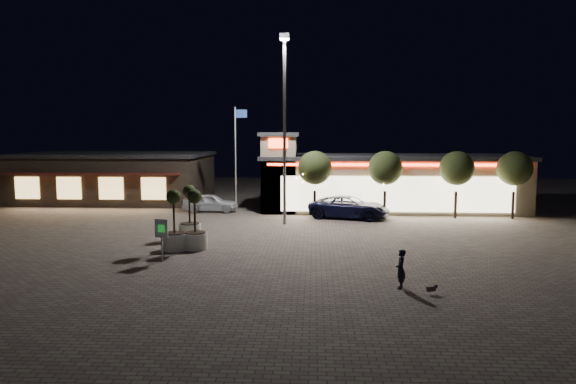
{
  "coord_description": "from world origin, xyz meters",
  "views": [
    {
      "loc": [
        3.92,
        -25.63,
        5.94
      ],
      "look_at": [
        2.33,
        6.0,
        2.38
      ],
      "focal_mm": 32.0,
      "sensor_mm": 36.0,
      "label": 1
    }
  ],
  "objects_px": {
    "white_sedan": "(210,203)",
    "valet_sign": "(161,232)",
    "pedestrian": "(401,269)",
    "planter_mid": "(174,231)",
    "planter_left": "(190,222)",
    "pickup_truck": "(349,207)"
  },
  "relations": [
    {
      "from": "pickup_truck",
      "to": "valet_sign",
      "type": "bearing_deg",
      "value": 158.26
    },
    {
      "from": "white_sedan",
      "to": "planter_left",
      "type": "height_order",
      "value": "planter_left"
    },
    {
      "from": "white_sedan",
      "to": "planter_left",
      "type": "distance_m",
      "value": 10.24
    },
    {
      "from": "pedestrian",
      "to": "planter_mid",
      "type": "bearing_deg",
      "value": -107.43
    },
    {
      "from": "white_sedan",
      "to": "pedestrian",
      "type": "relative_size",
      "value": 2.72
    },
    {
      "from": "white_sedan",
      "to": "pickup_truck",
      "type": "bearing_deg",
      "value": -105.09
    },
    {
      "from": "white_sedan",
      "to": "planter_mid",
      "type": "xyz_separation_m",
      "value": [
        0.79,
        -13.15,
        0.26
      ]
    },
    {
      "from": "white_sedan",
      "to": "valet_sign",
      "type": "height_order",
      "value": "valet_sign"
    },
    {
      "from": "planter_left",
      "to": "valet_sign",
      "type": "height_order",
      "value": "planter_left"
    },
    {
      "from": "pickup_truck",
      "to": "valet_sign",
      "type": "xyz_separation_m",
      "value": [
        -9.63,
        -13.11,
        0.62
      ]
    },
    {
      "from": "pedestrian",
      "to": "planter_left",
      "type": "distance_m",
      "value": 13.89
    },
    {
      "from": "planter_left",
      "to": "valet_sign",
      "type": "xyz_separation_m",
      "value": [
        -0.01,
        -5.41,
        0.45
      ]
    },
    {
      "from": "pedestrian",
      "to": "planter_left",
      "type": "relative_size",
      "value": 0.5
    },
    {
      "from": "pickup_truck",
      "to": "white_sedan",
      "type": "xyz_separation_m",
      "value": [
        -10.5,
        2.49,
        -0.08
      ]
    },
    {
      "from": "white_sedan",
      "to": "valet_sign",
      "type": "xyz_separation_m",
      "value": [
        0.87,
        -15.6,
        0.7
      ]
    },
    {
      "from": "pedestrian",
      "to": "valet_sign",
      "type": "bearing_deg",
      "value": -96.69
    },
    {
      "from": "white_sedan",
      "to": "valet_sign",
      "type": "relative_size",
      "value": 2.08
    },
    {
      "from": "pickup_truck",
      "to": "planter_mid",
      "type": "relative_size",
      "value": 1.81
    },
    {
      "from": "planter_left",
      "to": "pickup_truck",
      "type": "bearing_deg",
      "value": 38.68
    },
    {
      "from": "white_sedan",
      "to": "planter_mid",
      "type": "relative_size",
      "value": 1.33
    },
    {
      "from": "pickup_truck",
      "to": "planter_mid",
      "type": "bearing_deg",
      "value": 152.25
    },
    {
      "from": "planter_mid",
      "to": "valet_sign",
      "type": "bearing_deg",
      "value": -88.23
    }
  ]
}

